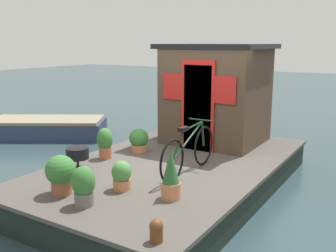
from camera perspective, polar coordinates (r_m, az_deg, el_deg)
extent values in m
plane|color=#2D4247|center=(7.30, 0.84, -9.09)|extent=(60.00, 60.00, 0.00)
cube|color=#4C4742|center=(7.14, 0.85, -5.45)|extent=(5.73, 3.38, 0.06)
cube|color=black|center=(7.22, 0.85, -7.40)|extent=(5.61, 3.32, 0.46)
cube|color=#4C3828|center=(8.44, 7.10, 4.37)|extent=(1.68, 1.92, 1.99)
cube|color=#28282B|center=(8.36, 7.29, 11.49)|extent=(1.88, 2.12, 0.10)
cube|color=#19334C|center=(7.69, 4.35, 2.56)|extent=(0.04, 0.60, 1.70)
cube|color=red|center=(7.68, 4.34, 2.93)|extent=(0.03, 0.72, 1.80)
cube|color=red|center=(7.39, 8.36, 5.21)|extent=(0.03, 0.44, 0.52)
cube|color=red|center=(7.92, 0.69, 5.79)|extent=(0.03, 0.44, 0.52)
torus|color=black|center=(6.89, 5.25, -2.88)|extent=(0.70, 0.04, 0.70)
torus|color=black|center=(5.96, 0.60, -5.22)|extent=(0.70, 0.04, 0.70)
cylinder|color=black|center=(6.32, 2.93, -2.12)|extent=(1.02, 0.05, 0.48)
cylinder|color=black|center=(6.43, 3.69, -0.01)|extent=(0.65, 0.04, 0.06)
cylinder|color=black|center=(6.05, 1.45, -2.93)|extent=(0.38, 0.04, 0.44)
cylinder|color=black|center=(6.79, 5.12, -1.15)|extent=(0.12, 0.04, 0.45)
cube|color=black|center=(6.14, 2.27, -0.44)|extent=(0.20, 0.10, 0.06)
cylinder|color=black|center=(6.70, 5.00, 0.88)|extent=(0.03, 0.50, 0.02)
cylinder|color=#C6754C|center=(5.48, 0.41, -9.42)|extent=(0.27, 0.27, 0.23)
cone|color=#2D602D|center=(5.36, 0.42, -5.94)|extent=(0.25, 0.25, 0.47)
cylinder|color=#C6754C|center=(7.74, -4.27, -3.25)|extent=(0.29, 0.29, 0.15)
ellipsoid|color=#387533|center=(7.69, -4.29, -1.78)|extent=(0.38, 0.38, 0.37)
cylinder|color=#C6754C|center=(5.84, -6.78, -8.49)|extent=(0.26, 0.26, 0.16)
ellipsoid|color=#4C8942|center=(5.78, -6.83, -6.68)|extent=(0.29, 0.29, 0.33)
cylinder|color=#B2603D|center=(7.38, -9.17, -3.86)|extent=(0.23, 0.23, 0.22)
ellipsoid|color=#387533|center=(7.32, -9.24, -1.92)|extent=(0.29, 0.29, 0.43)
cylinder|color=#935138|center=(5.84, -15.31, -8.61)|extent=(0.29, 0.29, 0.21)
sphere|color=#387533|center=(5.75, -15.45, -6.24)|extent=(0.43, 0.43, 0.43)
cylinder|color=slate|center=(5.39, -12.16, -10.35)|extent=(0.26, 0.26, 0.19)
ellipsoid|color=#387533|center=(5.30, -12.28, -7.94)|extent=(0.32, 0.32, 0.42)
cylinder|color=black|center=(6.81, -13.12, -3.89)|extent=(0.38, 0.38, 0.19)
cylinder|color=black|center=(6.87, -13.04, -5.41)|extent=(0.04, 0.04, 0.19)
cylinder|color=black|center=(6.89, -13.01, -6.07)|extent=(0.27, 0.27, 0.02)
cylinder|color=brown|center=(4.39, -1.71, -15.48)|extent=(0.15, 0.15, 0.18)
sphere|color=brown|center=(4.35, -1.72, -14.40)|extent=(0.16, 0.16, 0.16)
cube|color=#2D3856|center=(11.55, -17.27, -0.46)|extent=(2.78, 3.41, 0.46)
cube|color=gray|center=(11.50, -17.35, 0.85)|extent=(2.67, 3.27, 0.08)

